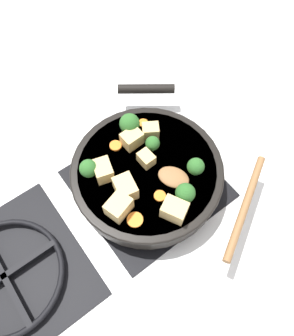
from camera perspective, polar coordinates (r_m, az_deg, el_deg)
ground_plane at (r=0.78m, az=-0.00°, el=-2.81°), size 2.40×2.40×0.00m
front_burner_grate at (r=0.77m, az=-0.00°, el=-2.42°), size 0.31×0.31×0.03m
rear_burner_grate at (r=0.76m, az=-23.35°, el=-17.05°), size 0.31×0.31×0.03m
skillet_pan at (r=0.73m, az=-0.00°, el=-0.76°), size 0.41×0.37×0.05m
wooden_spoon at (r=0.69m, az=11.62°, el=-4.37°), size 0.24×0.22×0.02m
tofu_cube_center_large at (r=0.65m, az=4.78°, el=-7.28°), size 0.06×0.06×0.04m
tofu_cube_near_handle at (r=0.65m, az=-4.95°, el=-6.72°), size 0.05×0.06×0.04m
tofu_cube_east_chunk at (r=0.73m, az=-2.64°, el=5.13°), size 0.04×0.05×0.03m
tofu_cube_west_chunk at (r=0.69m, az=-7.64°, el=-0.41°), size 0.05×0.05×0.04m
tofu_cube_back_piece at (r=0.71m, az=-0.14°, el=1.64°), size 0.04×0.03×0.03m
tofu_cube_front_piece at (r=0.74m, az=0.62°, el=6.54°), size 0.05×0.05×0.03m
tofu_cube_mid_small at (r=0.67m, az=-3.77°, el=-3.52°), size 0.06×0.05×0.04m
broccoli_floret_near_spoon at (r=0.74m, az=-3.05°, el=7.73°), size 0.05×0.05×0.05m
broccoli_floret_center_top at (r=0.69m, az=-10.14°, el=-0.10°), size 0.04×0.04×0.05m
broccoli_floret_east_rim at (r=0.69m, az=8.47°, el=0.24°), size 0.04×0.04×0.04m
broccoli_floret_west_rim at (r=0.66m, az=6.68°, el=-4.37°), size 0.04×0.04×0.05m
broccoli_floret_north_edge at (r=0.72m, az=0.97°, el=4.30°), size 0.03×0.03×0.04m
carrot_slice_orange_thin at (r=0.77m, az=-0.66°, el=7.82°), size 0.02×0.02×0.01m
carrot_slice_near_center at (r=0.74m, az=-5.50°, el=3.89°), size 0.03×0.03×0.01m
carrot_slice_edge_slice at (r=0.68m, az=2.24°, el=-4.87°), size 0.02×0.02×0.01m
carrot_slice_under_broccoli at (r=0.66m, az=-2.10°, el=-9.00°), size 0.03×0.03×0.01m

